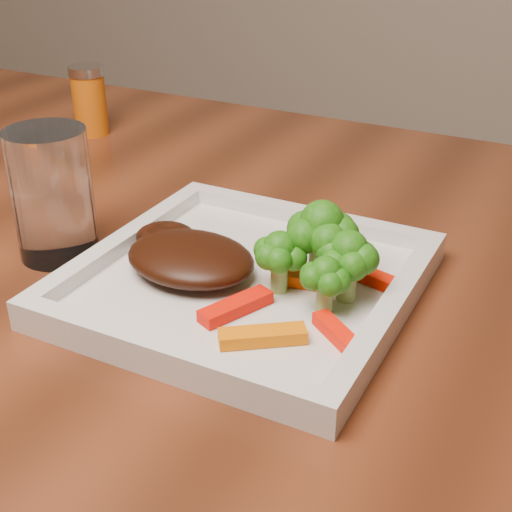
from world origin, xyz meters
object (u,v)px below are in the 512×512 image
at_px(plate, 246,286).
at_px(spice_shaker, 89,101).
at_px(dining_table, 23,453).
at_px(drinking_glass, 52,195).
at_px(steak, 191,258).

distance_m(plate, spice_shaker, 0.47).
relative_size(dining_table, drinking_glass, 13.33).
distance_m(spice_shaker, drinking_glass, 0.35).
relative_size(dining_table, steak, 13.91).
height_order(dining_table, spice_shaker, spice_shaker).
distance_m(steak, spice_shaker, 0.44).
xyz_separation_m(steak, drinking_glass, (-0.14, -0.01, 0.03)).
height_order(spice_shaker, drinking_glass, drinking_glass).
height_order(dining_table, steak, steak).
xyz_separation_m(dining_table, steak, (0.32, -0.05, 0.40)).
xyz_separation_m(dining_table, spice_shaker, (-0.02, 0.23, 0.42)).
relative_size(plate, steak, 2.35).
xyz_separation_m(dining_table, plate, (0.36, -0.04, 0.38)).
height_order(dining_table, plate, plate).
height_order(plate, drinking_glass, drinking_glass).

